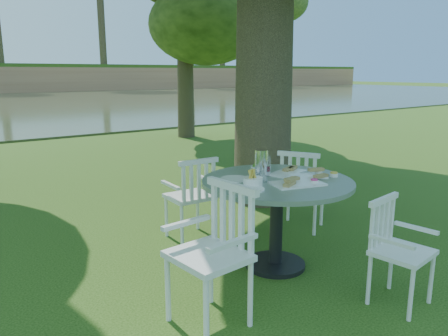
{
  "coord_description": "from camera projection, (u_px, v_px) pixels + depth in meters",
  "views": [
    {
      "loc": [
        -2.53,
        -3.23,
        1.79
      ],
      "look_at": [
        0.0,
        0.2,
        0.85
      ],
      "focal_mm": 35.0,
      "sensor_mm": 36.0,
      "label": 1
    }
  ],
  "objects": [
    {
      "name": "ground",
      "position": [
        236.0,
        254.0,
        4.39
      ],
      "size": [
        140.0,
        140.0,
        0.0
      ],
      "primitive_type": "plane",
      "color": "#1C3C0C",
      "rests_on": "ground"
    },
    {
      "name": "chair_sw",
      "position": [
        219.0,
        243.0,
        3.12
      ],
      "size": [
        0.52,
        0.55,
        1.01
      ],
      "rotation": [
        0.0,
        0.0,
        -1.49
      ],
      "color": "white",
      "rests_on": "ground"
    },
    {
      "name": "tableware",
      "position": [
        270.0,
        174.0,
        3.97
      ],
      "size": [
        1.11,
        0.82,
        0.24
      ],
      "color": "white",
      "rests_on": "table"
    },
    {
      "name": "chair_ne",
      "position": [
        300.0,
        184.0,
        4.94
      ],
      "size": [
        0.61,
        0.62,
        0.93
      ],
      "rotation": [
        0.0,
        0.0,
        -4.2
      ],
      "color": "white",
      "rests_on": "ground"
    },
    {
      "name": "chair_nw",
      "position": [
        194.0,
        193.0,
        4.64
      ],
      "size": [
        0.48,
        0.45,
        0.91
      ],
      "rotation": [
        0.0,
        0.0,
        -3.19
      ],
      "color": "white",
      "rests_on": "ground"
    },
    {
      "name": "table",
      "position": [
        277.0,
        197.0,
        3.97
      ],
      "size": [
        1.37,
        1.37,
        0.84
      ],
      "color": "black",
      "rests_on": "ground"
    },
    {
      "name": "chair_se",
      "position": [
        393.0,
        242.0,
        3.41
      ],
      "size": [
        0.47,
        0.44,
        0.83
      ],
      "rotation": [
        0.0,
        0.0,
        0.13
      ],
      "color": "white",
      "rests_on": "ground"
    }
  ]
}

